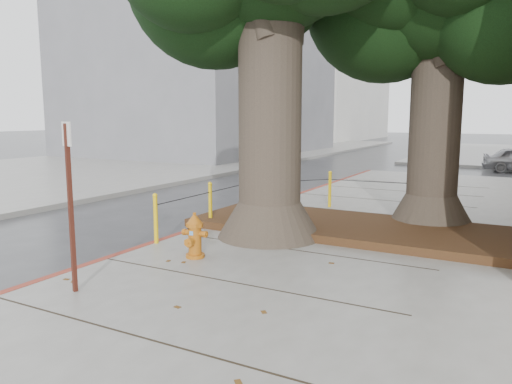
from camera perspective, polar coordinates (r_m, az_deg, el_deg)
ground at (r=7.55m, az=-6.00°, el=-10.70°), size 140.00×140.00×0.00m
sidewalk_opposite at (r=24.16m, az=-19.87°, el=2.44°), size 14.00×60.00×0.15m
curb_red at (r=10.60m, az=-7.17°, el=-4.59°), size 0.14×26.00×0.16m
planter_bed at (r=10.49m, az=10.44°, el=-3.94°), size 6.40×2.60×0.16m
building_far_grey at (r=33.93m, az=-5.75°, el=14.60°), size 12.00×16.00×12.00m
building_far_white at (r=55.26m, az=6.49°, el=13.86°), size 12.00×18.00×15.00m
bollard_ring at (r=11.49m, az=2.89°, el=-0.50°), size 3.79×5.39×0.95m
fire_hydrant at (r=8.40m, az=-7.02°, el=-4.98°), size 0.40×0.36×0.76m
signpost at (r=7.00m, az=-20.48°, el=-0.58°), size 0.22×0.08×2.28m
car_dark at (r=27.54m, az=1.98°, el=4.79°), size 1.98×4.34×1.23m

